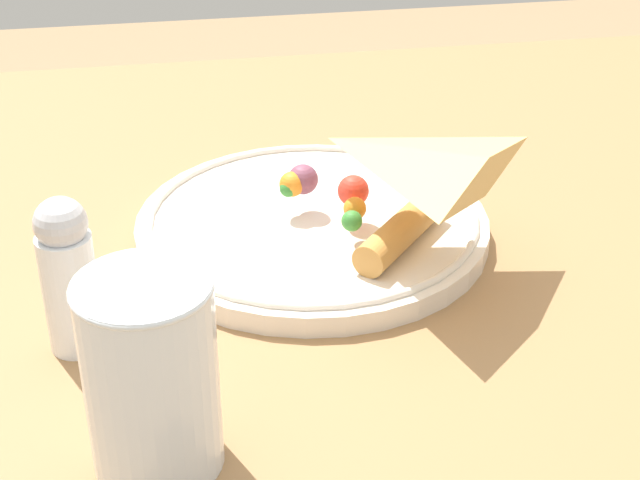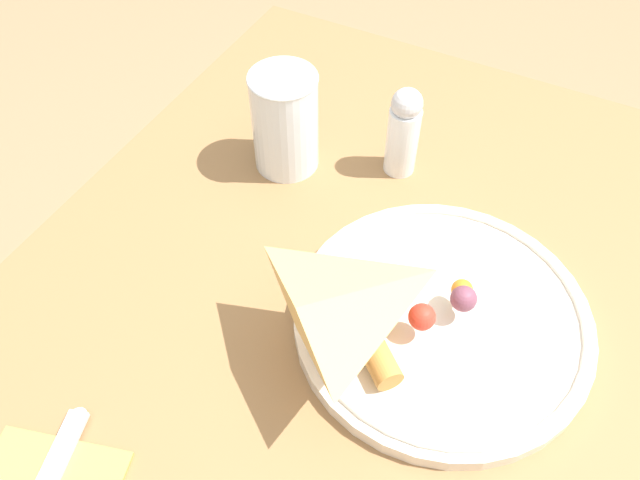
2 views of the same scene
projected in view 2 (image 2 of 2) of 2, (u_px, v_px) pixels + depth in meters
The scene contains 4 objects.
dining_table at pixel (393, 453), 0.61m from camera, with size 0.97×0.82×0.76m.
plate_pizza at pixel (434, 316), 0.56m from camera, with size 0.27×0.27×0.05m.
milk_glass at pixel (285, 125), 0.66m from camera, with size 0.07×0.07×0.11m.
salt_shaker at pixel (403, 131), 0.65m from camera, with size 0.03×0.03×0.11m.
Camera 2 is at (-0.23, -0.04, 1.25)m, focal length 35.00 mm.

